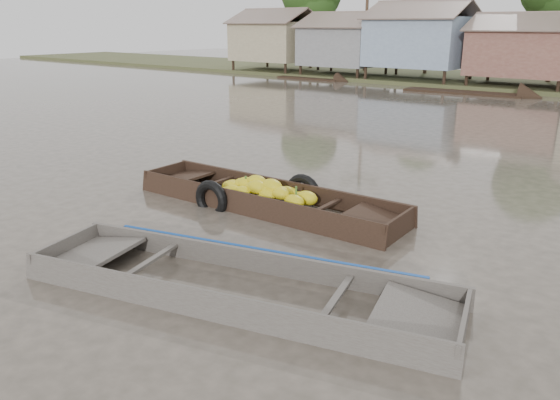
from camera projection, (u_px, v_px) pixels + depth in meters
The scene contains 3 objects.
ground at pixel (249, 262), 9.32m from camera, with size 120.00×120.00×0.00m, color #453F35.
banana_boat at pixel (263, 197), 12.10m from camera, with size 6.53×1.86×0.93m.
viewer_boat at pixel (237, 291), 8.22m from camera, with size 6.89×3.42×0.54m.
Camera 1 is at (5.70, -6.39, 3.88)m, focal length 35.00 mm.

